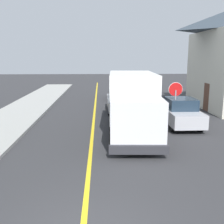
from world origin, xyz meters
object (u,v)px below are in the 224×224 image
at_px(parked_van_across, 180,112).
at_px(stop_sign, 175,96).
at_px(parked_car_mid, 119,91).
at_px(parked_car_near, 119,101).
at_px(box_truck, 133,101).

bearing_deg(parked_van_across, stop_sign, -129.51).
bearing_deg(parked_car_mid, stop_sign, -77.94).
xyz_separation_m(parked_car_near, parked_van_across, (3.31, -4.55, 0.00)).
bearing_deg(parked_van_across, parked_car_near, 126.03).
height_order(parked_car_near, parked_car_mid, same).
height_order(box_truck, parked_car_mid, box_truck).
xyz_separation_m(parked_car_near, parked_car_mid, (0.40, 6.16, 0.00)).
relative_size(box_truck, parked_car_mid, 1.65).
bearing_deg(parked_car_mid, parked_van_across, -74.79).
distance_m(parked_car_near, stop_sign, 5.96).
distance_m(parked_car_near, parked_car_mid, 6.18).
bearing_deg(stop_sign, box_truck, -159.03).
distance_m(parked_car_mid, stop_sign, 11.61).
bearing_deg(parked_car_near, stop_sign, -61.36).
bearing_deg(parked_van_across, parked_car_mid, 105.21).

